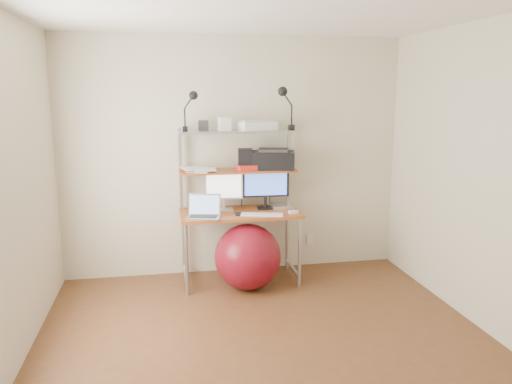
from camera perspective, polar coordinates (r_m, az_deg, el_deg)
room at (r=3.55m, az=1.71°, el=0.31°), size 3.60×3.60×3.60m
computer_desk at (r=5.05m, az=-1.97°, el=0.27°), size 1.20×0.60×1.57m
wall_outlet at (r=5.67m, az=6.19°, el=-5.39°), size 0.08×0.01×0.12m
monitor_silver at (r=5.08m, az=-3.70°, el=0.48°), size 0.39×0.15×0.43m
monitor_black at (r=5.14m, az=1.10°, el=0.80°), size 0.49×0.14×0.49m
laptop at (r=4.85m, az=-5.95°, el=-2.32°), size 0.36×0.32×0.27m
keyboard at (r=4.90m, az=0.69°, el=-2.59°), size 0.43×0.22×0.01m
mouse at (r=4.99m, az=4.30°, el=-2.28°), size 0.10×0.07×0.03m
mac_mini at (r=5.19m, az=2.92°, el=-1.64°), size 0.22×0.22×0.04m
phone at (r=4.93m, az=-2.00°, el=-2.53°), size 0.08×0.13×0.01m
printer at (r=5.14m, az=1.96°, el=3.75°), size 0.49×0.39×0.21m
nas_cube at (r=5.08m, az=-1.23°, el=3.77°), size 0.16×0.16×0.21m
red_box at (r=5.03m, az=-1.01°, el=2.80°), size 0.21×0.16×0.05m
scanner at (r=5.08m, az=0.02°, el=7.65°), size 0.43×0.34×0.10m
box_white at (r=4.98m, az=-3.62°, el=7.76°), size 0.13×0.11×0.13m
box_grey at (r=5.05m, az=-6.03°, el=7.59°), size 0.10×0.10×0.10m
clip_lamp_left at (r=4.91m, az=-7.37°, el=10.17°), size 0.15×0.09×0.39m
clip_lamp_right at (r=5.04m, az=3.28°, el=10.62°), size 0.17×0.10×0.43m
exercise_ball at (r=4.97m, az=-0.95°, el=-7.41°), size 0.66×0.66×0.66m
paper_stack at (r=5.04m, az=-6.43°, el=2.59°), size 0.37×0.41×0.03m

